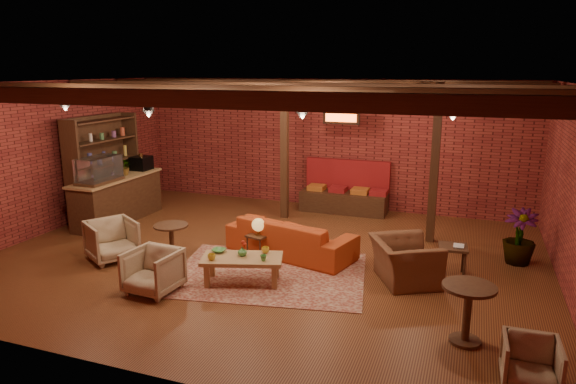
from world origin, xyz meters
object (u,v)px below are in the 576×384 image
(round_table_left, at_px, (171,236))
(armchair_far, at_px, (531,361))
(armchair_a, at_px, (112,238))
(plant_tall, at_px, (526,182))
(side_table_book, at_px, (453,248))
(round_table_right, at_px, (468,305))
(sofa, at_px, (291,237))
(side_table_lamp, at_px, (258,228))
(armchair_b, at_px, (153,269))
(armchair_right, at_px, (405,254))
(coffee_table, at_px, (241,260))

(round_table_left, height_order, armchair_far, round_table_left)
(round_table_left, height_order, armchair_a, armchair_a)
(armchair_a, bearing_deg, plant_tall, -39.23)
(side_table_book, relative_size, round_table_right, 0.70)
(sofa, distance_m, side_table_lamp, 0.67)
(round_table_right, bearing_deg, armchair_b, -179.15)
(side_table_lamp, distance_m, armchair_right, 2.70)
(armchair_b, relative_size, armchair_far, 1.25)
(armchair_a, distance_m, plant_tall, 7.48)
(round_table_right, bearing_deg, sofa, 144.92)
(armchair_right, distance_m, round_table_right, 1.98)
(sofa, bearing_deg, armchair_right, -179.40)
(side_table_lamp, relative_size, armchair_b, 1.00)
(sofa, distance_m, armchair_b, 2.74)
(sofa, xyz_separation_m, side_table_book, (2.91, 0.01, 0.13))
(armchair_right, bearing_deg, sofa, 47.91)
(side_table_book, bearing_deg, armchair_a, -166.89)
(coffee_table, xyz_separation_m, side_table_lamp, (-0.19, 1.14, 0.19))
(coffee_table, height_order, armchair_far, coffee_table)
(coffee_table, distance_m, round_table_right, 3.60)
(coffee_table, bearing_deg, armchair_a, 177.18)
(round_table_left, distance_m, plant_tall, 6.41)
(plant_tall, bearing_deg, round_table_left, -162.03)
(armchair_right, height_order, armchair_far, armchair_right)
(armchair_far, relative_size, plant_tall, 0.20)
(armchair_a, height_order, round_table_right, armchair_a)
(armchair_right, bearing_deg, side_table_book, -81.12)
(round_table_right, bearing_deg, plant_tall, 76.00)
(round_table_left, distance_m, armchair_far, 6.24)
(armchair_right, distance_m, side_table_book, 0.91)
(side_table_lamp, relative_size, armchair_far, 1.25)
(side_table_lamp, xyz_separation_m, side_table_book, (3.42, 0.37, -0.10))
(round_table_left, height_order, armchair_b, armchair_b)
(sofa, relative_size, round_table_right, 3.09)
(coffee_table, relative_size, side_table_lamp, 1.88)
(round_table_right, relative_size, plant_tall, 0.26)
(armchair_a, distance_m, side_table_book, 6.08)
(armchair_right, relative_size, armchair_far, 1.80)
(round_table_left, bearing_deg, armchair_b, -68.74)
(armchair_right, relative_size, side_table_book, 2.01)
(coffee_table, bearing_deg, armchair_b, -144.78)
(armchair_right, bearing_deg, round_table_left, 67.38)
(coffee_table, xyz_separation_m, round_table_left, (-1.68, 0.55, 0.05))
(armchair_far, bearing_deg, armchair_b, 171.44)
(coffee_table, relative_size, armchair_right, 1.31)
(armchair_a, xyz_separation_m, round_table_right, (6.20, -0.87, 0.11))
(armchair_a, xyz_separation_m, side_table_book, (5.92, 1.38, 0.07))
(armchair_far, bearing_deg, plant_tall, 86.93)
(side_table_lamp, relative_size, round_table_left, 1.17)
(armchair_a, bearing_deg, round_table_left, -35.07)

